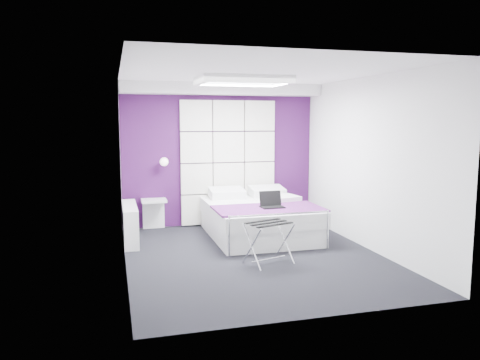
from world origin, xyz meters
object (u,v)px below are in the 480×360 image
object	(u,v)px
nightstand	(154,201)
laptop	(271,203)
radiator	(130,223)
luggage_rack	(269,243)
bed	(259,218)
wall_lamp	(164,162)

from	to	relation	value
nightstand	laptop	distance (m)	2.21
radiator	luggage_rack	world-z (taller)	radiator
bed	laptop	distance (m)	0.58
radiator	bed	size ratio (longest dim) A/B	0.58
luggage_rack	laptop	xyz separation A→B (m)	(0.39, 1.03, 0.35)
wall_lamp	laptop	distance (m)	2.16
nightstand	bed	bearing A→B (deg)	-28.54
nightstand	luggage_rack	size ratio (longest dim) A/B	0.75
radiator	bed	bearing A→B (deg)	-5.02
luggage_rack	nightstand	bearing A→B (deg)	101.76
wall_lamp	radiator	xyz separation A→B (m)	(-0.64, -0.76, -0.92)
wall_lamp	luggage_rack	distance (m)	2.85
wall_lamp	laptop	size ratio (longest dim) A/B	0.42
nightstand	luggage_rack	world-z (taller)	luggage_rack
radiator	luggage_rack	bearing A→B (deg)	-43.28
luggage_rack	laptop	world-z (taller)	laptop
wall_lamp	nightstand	distance (m)	0.72
nightstand	laptop	bearing A→B (deg)	-38.48
radiator	laptop	bearing A→B (deg)	-16.73
wall_lamp	luggage_rack	bearing A→B (deg)	-64.89
bed	luggage_rack	world-z (taller)	bed
bed	radiator	bearing A→B (deg)	174.98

